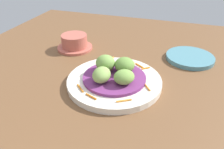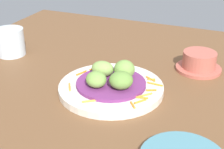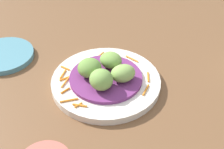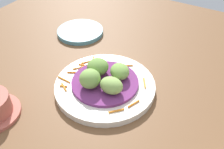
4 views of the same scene
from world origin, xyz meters
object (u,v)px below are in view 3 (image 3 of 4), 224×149
Objects in this scene: guac_scoop_left at (100,80)px; guac_scoop_right at (111,60)px; guac_scoop_center at (123,73)px; side_plate_small at (4,55)px; guac_scoop_back at (89,66)px; main_plate at (106,82)px.

guac_scoop_left reaches higher than guac_scoop_right.
guac_scoop_right is at bearing 9.18° from guac_scoop_center.
guac_scoop_left reaches higher than guac_scoop_center.
guac_scoop_left is 28.14cm from side_plate_small.
guac_scoop_center is 1.05× the size of guac_scoop_right.
guac_scoop_right is 5.41cm from guac_scoop_back.
guac_scoop_left is 7.67cm from guac_scoop_right.
main_plate is at bearing 54.18° from guac_scoop_center.
main_plate is at bearing -131.38° from side_plate_small.
guac_scoop_center is (-2.24, -3.10, 3.39)cm from main_plate.
guac_scoop_left is 0.35× the size of side_plate_small.
side_plate_small is at bearing 48.62° from main_plate.
guac_scoop_right is (5.34, 0.86, -0.09)cm from guac_scoop_center.
guac_scoop_left reaches higher than guac_scoop_back.
guac_scoop_center is 31.24cm from side_plate_small.
main_plate reaches higher than side_plate_small.
main_plate is 4.57× the size of guac_scoop_back.
guac_scoop_center is 5.41cm from guac_scoop_right.
side_plate_small is at bearing 40.76° from guac_scoop_left.
guac_scoop_left reaches higher than side_plate_small.
guac_scoop_back is at bearing 54.18° from guac_scoop_center.
guac_scoop_right reaches higher than main_plate.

